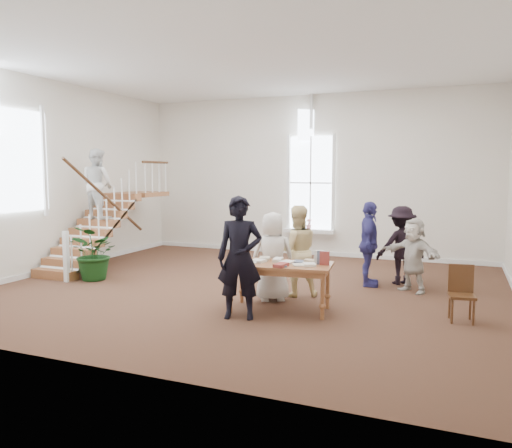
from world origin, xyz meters
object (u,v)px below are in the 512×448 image
at_px(elderly_woman, 273,256).
at_px(floor_plant, 95,253).
at_px(woman_cluster_a, 369,244).
at_px(woman_cluster_c, 413,255).
at_px(police_officer, 240,258).
at_px(library_table, 279,268).
at_px(person_yellow, 297,251).
at_px(side_chair, 461,290).
at_px(woman_cluster_b, 401,245).

xyz_separation_m(elderly_woman, floor_plant, (-4.18, 0.15, -0.22)).
height_order(woman_cluster_a, woman_cluster_c, woman_cluster_a).
xyz_separation_m(elderly_woman, woman_cluster_a, (1.43, 1.85, 0.06)).
bearing_deg(police_officer, floor_plant, 143.76).
relative_size(library_table, woman_cluster_c, 1.25).
relative_size(police_officer, woman_cluster_c, 1.35).
xyz_separation_m(library_table, person_yellow, (-0.05, 1.10, 0.13)).
bearing_deg(elderly_woman, person_yellow, -148.97).
distance_m(elderly_woman, floor_plant, 4.18).
xyz_separation_m(person_yellow, floor_plant, (-4.48, -0.35, -0.27)).
xyz_separation_m(police_officer, side_chair, (3.31, 1.21, -0.50)).
distance_m(police_officer, person_yellow, 1.80).
xyz_separation_m(library_table, woman_cluster_c, (1.99, 2.25, 0.00)).
relative_size(woman_cluster_a, side_chair, 1.97).
height_order(woman_cluster_a, woman_cluster_b, woman_cluster_a).
height_order(person_yellow, woman_cluster_a, woman_cluster_a).
relative_size(police_officer, person_yellow, 1.14).
height_order(police_officer, floor_plant, police_officer).
bearing_deg(woman_cluster_c, elderly_woman, -111.07).
height_order(police_officer, elderly_woman, police_officer).
bearing_deg(library_table, person_yellow, 85.06).
relative_size(library_table, woman_cluster_b, 1.12).
bearing_deg(library_table, woman_cluster_c, 41.28).
distance_m(woman_cluster_a, woman_cluster_c, 0.93).
height_order(library_table, person_yellow, person_yellow).
bearing_deg(person_yellow, side_chair, 139.08).
xyz_separation_m(woman_cluster_a, woman_cluster_b, (0.60, 0.45, -0.05)).
height_order(police_officer, side_chair, police_officer).
relative_size(police_officer, side_chair, 2.22).
distance_m(person_yellow, woman_cluster_a, 1.76).
relative_size(woman_cluster_a, floor_plant, 1.46).
xyz_separation_m(elderly_woman, person_yellow, (0.30, 0.50, 0.05)).
height_order(elderly_woman, floor_plant, elderly_woman).
bearing_deg(side_chair, police_officer, -168.03).
distance_m(woman_cluster_b, woman_cluster_c, 0.72).
bearing_deg(woman_cluster_b, woman_cluster_c, 82.21).
bearing_deg(elderly_woman, woman_cluster_a, -155.76).
xyz_separation_m(police_officer, person_yellow, (0.40, 1.75, -0.12)).
relative_size(woman_cluster_a, woman_cluster_b, 1.07).
xyz_separation_m(police_officer, floor_plant, (-4.08, 1.40, -0.39)).
bearing_deg(floor_plant, woman_cluster_a, 16.83).
xyz_separation_m(library_table, floor_plant, (-4.52, 0.76, -0.14)).
distance_m(library_table, woman_cluster_a, 2.69).
height_order(woman_cluster_a, side_chair, woman_cluster_a).
bearing_deg(floor_plant, side_chair, -1.48).
bearing_deg(elderly_woman, side_chair, 151.33).
bearing_deg(person_yellow, woman_cluster_b, -164.37).
bearing_deg(woman_cluster_a, floor_plant, 98.04).
bearing_deg(side_chair, person_yellow, 161.42).
height_order(person_yellow, woman_cluster_b, person_yellow).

